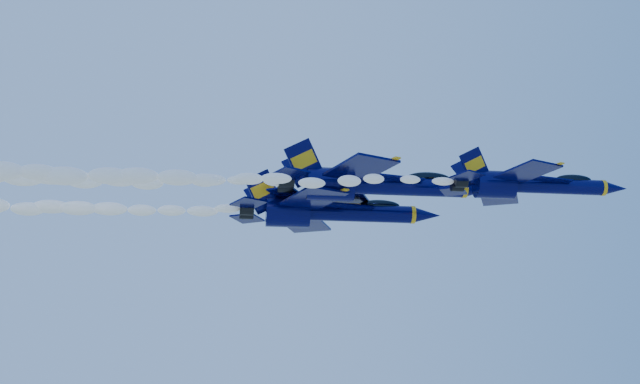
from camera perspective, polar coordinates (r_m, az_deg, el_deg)
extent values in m
cylinder|color=#04043A|center=(69.25, 16.53, 0.39)|extent=(7.68, 1.28, 1.28)
ellipsoid|color=#04043A|center=(67.35, 12.31, 0.52)|extent=(1.33, 2.30, 5.46)
cone|color=#04043A|center=(71.30, 20.20, 0.24)|extent=(2.22, 1.28, 1.28)
cylinder|color=#FFB011|center=(70.85, 19.46, 0.27)|extent=(0.30, 1.33, 1.33)
ellipsoid|color=black|center=(70.01, 17.58, 0.84)|extent=(3.07, 1.00, 0.84)
cube|color=#FFB011|center=(69.93, 17.60, 0.65)|extent=(3.58, 0.85, 0.15)
cube|color=#04043A|center=(64.83, 14.53, 1.42)|extent=(4.58, 5.42, 0.15)
cube|color=#04043A|center=(70.93, 12.62, -0.33)|extent=(4.58, 5.42, 0.15)
cube|color=#FFB011|center=(65.29, 15.51, 1.45)|extent=(2.06, 4.27, 0.09)
cube|color=#FFB011|center=(71.35, 13.53, -0.30)|extent=(2.06, 4.27, 0.09)
cube|color=#04043A|center=(66.39, 10.94, 1.90)|extent=(2.78, 0.88, 2.99)
cube|color=#04043A|center=(68.00, 10.50, 1.41)|extent=(2.78, 0.88, 2.99)
cylinder|color=black|center=(65.95, 10.00, 0.72)|extent=(1.02, 0.94, 0.94)
cylinder|color=black|center=(66.96, 9.74, 0.43)|extent=(1.02, 0.94, 0.94)
cube|color=#FFB011|center=(68.51, 14.50, 1.00)|extent=(9.39, 0.30, 0.07)
ellipsoid|color=white|center=(63.93, -9.56, 1.05)|extent=(43.44, 1.66, 1.50)
cylinder|color=#04043A|center=(72.95, 6.27, 0.40)|extent=(10.17, 1.70, 1.70)
ellipsoid|color=#04043A|center=(71.74, 0.72, 0.55)|extent=(1.76, 3.05, 7.23)
cone|color=#04043A|center=(74.63, 11.19, 0.22)|extent=(2.94, 1.70, 1.70)
cylinder|color=#FFB011|center=(74.24, 10.19, 0.26)|extent=(0.40, 1.76, 1.76)
ellipsoid|color=black|center=(73.64, 7.71, 0.97)|extent=(4.07, 1.32, 1.12)
cube|color=#FFB011|center=(73.54, 7.72, 0.72)|extent=(4.75, 1.13, 0.20)
cube|color=#04043A|center=(67.79, 2.89, 1.70)|extent=(6.06, 7.18, 0.20)
cube|color=#04043A|center=(76.30, 1.81, -0.50)|extent=(6.06, 7.18, 0.20)
cube|color=#FFB011|center=(68.09, 4.21, 1.74)|extent=(2.73, 5.66, 0.11)
cube|color=#FFB011|center=(76.57, 2.98, -0.45)|extent=(2.73, 5.66, 0.11)
cube|color=#04043A|center=(70.93, -1.17, 2.26)|extent=(3.68, 1.16, 3.96)
cube|color=#04043A|center=(73.16, -1.34, 1.64)|extent=(3.68, 1.16, 3.96)
cylinder|color=black|center=(70.67, -2.40, 0.79)|extent=(1.36, 1.24, 1.24)
cylinder|color=black|center=(72.06, -2.48, 0.43)|extent=(1.36, 1.24, 1.24)
cube|color=#FFB011|center=(72.57, 3.64, 1.15)|extent=(12.43, 0.40, 0.09)
ellipsoid|color=white|center=(73.32, -20.09, 1.00)|extent=(43.44, 2.20, 1.98)
cylinder|color=#04043A|center=(76.47, 2.88, -1.52)|extent=(9.92, 1.65, 1.65)
ellipsoid|color=#04043A|center=(75.68, -2.31, -1.40)|extent=(1.72, 2.97, 7.05)
cone|color=#04043A|center=(77.73, 7.54, -1.65)|extent=(2.86, 1.65, 1.65)
cylinder|color=#FFB011|center=(77.43, 6.59, -1.62)|extent=(0.39, 1.72, 1.72)
ellipsoid|color=black|center=(77.02, 4.25, -0.97)|extent=(3.97, 1.29, 1.09)
cube|color=#FFB011|center=(76.92, 4.26, -1.20)|extent=(4.63, 1.10, 0.20)
cube|color=#04043A|center=(71.64, -0.47, -0.45)|extent=(5.91, 7.00, 0.20)
cube|color=#04043A|center=(80.08, -1.13, -2.26)|extent=(5.91, 7.00, 0.20)
cube|color=#FFB011|center=(71.84, 0.75, -0.40)|extent=(2.66, 5.52, 0.11)
cube|color=#FFB011|center=(80.26, -0.03, -2.22)|extent=(2.66, 5.52, 0.11)
cube|color=#04043A|center=(74.93, -4.08, 0.16)|extent=(3.59, 1.13, 3.86)
cube|color=#04043A|center=(77.14, -4.16, -0.36)|extent=(3.59, 1.13, 3.86)
cylinder|color=black|center=(74.81, -5.22, -1.20)|extent=(1.32, 1.21, 1.21)
cylinder|color=black|center=(76.19, -5.25, -1.49)|extent=(1.32, 1.21, 1.21)
cube|color=#FFB011|center=(76.26, 0.42, -0.82)|extent=(12.12, 0.39, 0.09)
ellipsoid|color=white|center=(78.30, -21.75, -0.92)|extent=(43.44, 2.15, 1.93)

